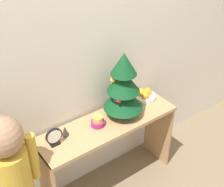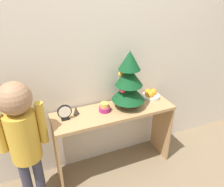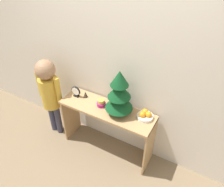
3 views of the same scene
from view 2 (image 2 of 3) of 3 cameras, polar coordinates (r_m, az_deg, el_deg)
The scene contains 9 objects.
ground_plane at distance 2.39m, azimuth 2.22°, elevation -20.91°, with size 12.00×12.00×0.00m, color #7A664C.
back_wall at distance 2.04m, azimuth -2.00°, elevation 12.15°, with size 7.00×0.05×2.50m, color beige.
console_table at distance 2.15m, azimuth 0.46°, elevation -7.91°, with size 1.17×0.36×0.70m.
mini_tree at distance 2.01m, azimuth 4.42°, elevation 3.20°, with size 0.32×0.32×0.56m.
fruit_bowl at distance 2.30m, azimuth 10.04°, elevation -0.29°, with size 0.18×0.18×0.09m.
singing_bowl at distance 2.03m, azimuth -1.94°, elevation -3.69°, with size 0.11×0.11×0.09m.
desk_clock at distance 1.94m, azimuth -12.26°, elevation -4.90°, with size 0.13×0.04×0.15m.
figurine at distance 2.01m, azimuth -9.39°, elevation -4.40°, with size 0.06×0.06×0.08m.
child_figure at distance 1.86m, azimuth -22.45°, elevation -9.10°, with size 0.38×0.25×1.16m.
Camera 2 is at (-0.70, -1.44, 1.78)m, focal length 35.00 mm.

